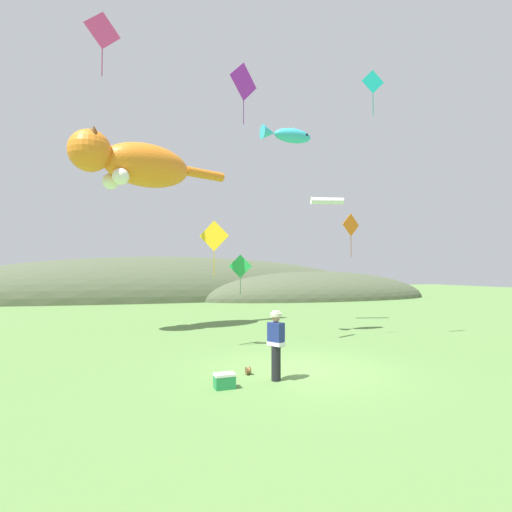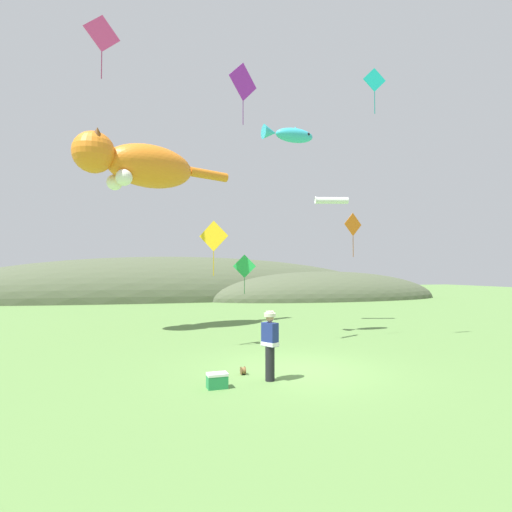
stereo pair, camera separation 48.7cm
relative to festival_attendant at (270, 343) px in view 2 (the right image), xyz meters
name	(u,v)px [view 2 (the right image)]	position (x,y,z in m)	size (l,w,h in m)	color
ground_plane	(297,370)	(1.09, 0.81, -0.95)	(120.00, 120.00, 0.00)	#5B8442
distant_hill_ridge	(209,299)	(4.06, 31.08, -0.95)	(50.97, 15.65, 8.64)	#4C563D
festival_attendant	(270,343)	(0.00, 0.00, 0.00)	(0.43, 0.49, 1.77)	black
kite_spool	(243,371)	(-0.50, 0.80, -0.85)	(0.12, 0.22, 0.22)	olive
picnic_cooler	(217,381)	(-1.42, -0.24, -0.77)	(0.50, 0.34, 0.36)	#268C4C
kite_giant_cat	(139,165)	(-3.21, 10.10, 6.98)	(7.70, 3.78, 2.46)	orange
kite_fish_windsock	(289,135)	(3.06, 6.34, 7.84)	(2.38, 0.77, 0.72)	#33B2CC
kite_tube_streamer	(331,200)	(7.08, 10.15, 5.80)	(1.88, 0.86, 0.44)	white
kite_diamond_orange	(353,225)	(5.58, 5.31, 3.83)	(0.97, 0.26, 1.90)	orange
kite_diamond_violet	(243,82)	(0.46, 4.40, 8.92)	(1.28, 0.75, 2.37)	purple
kite_diamond_gold	(214,237)	(-0.58, 4.66, 3.12)	(0.96, 0.62, 2.03)	yellow
kite_diamond_green	(244,267)	(2.56, 11.88, 2.12)	(1.21, 0.56, 2.22)	green
kite_diamond_teal	(374,80)	(5.81, 3.93, 9.53)	(0.97, 0.14, 1.88)	#19BFBF
kite_diamond_pink	(102,34)	(-4.46, 4.02, 9.68)	(1.13, 0.57, 2.15)	#E53F8C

